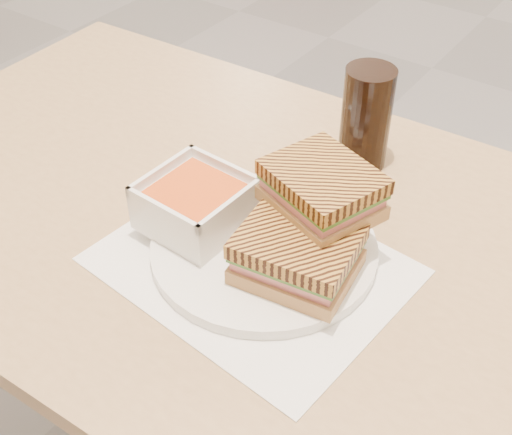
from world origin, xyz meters
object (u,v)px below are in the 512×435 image
Objects in this scene: soup_bowl at (196,205)px; panini_lower at (297,254)px; plate at (264,248)px; cola_glass at (366,118)px; main_table at (246,279)px.

panini_lower is (0.15, -0.00, 0.00)m from soup_bowl.
plate is 2.25× the size of soup_bowl.
cola_glass reaches higher than plate.
main_table is 0.17m from soup_bowl.
cola_glass reaches higher than panini_lower.
soup_bowl is at bearing -110.71° from cola_glass.
soup_bowl is at bearing -121.23° from main_table.
cola_glass is (-0.05, 0.26, 0.03)m from panini_lower.
soup_bowl is at bearing -170.29° from plate.
main_table is 9.71× the size of soup_bowl.
main_table is 8.07× the size of cola_glass.
plate is 1.87× the size of cola_glass.
soup_bowl reaches higher than plate.
panini_lower reaches higher than main_table.
soup_bowl reaches higher than panini_lower.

